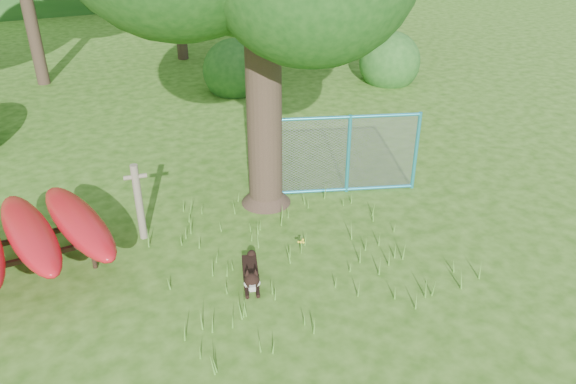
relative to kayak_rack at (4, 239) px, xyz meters
name	(u,v)px	position (x,y,z in m)	size (l,w,h in m)	color
ground	(309,291)	(3.93, -2.08, -0.69)	(80.00, 80.00, 0.00)	#295511
wooden_post	(139,200)	(2.00, 0.32, 0.03)	(0.37, 0.14, 1.35)	#6E6453
kayak_rack	(4,239)	(0.00, 0.00, 0.00)	(3.16, 2.80, 0.90)	black
husky_dog	(251,275)	(3.22, -1.58, -0.54)	(0.46, 0.94, 0.43)	black
fence_section	(348,154)	(5.91, 0.37, 0.09)	(2.58, 0.87, 2.61)	#289DBD
wildflower_clump	(301,243)	(4.23, -1.16, -0.49)	(0.12, 0.10, 0.25)	#548F2E
shrub_right	(388,82)	(10.43, 5.92, -0.69)	(1.80, 1.80, 1.80)	#1E541B
shrub_mid	(236,91)	(5.93, 6.92, -0.69)	(1.80, 1.80, 1.80)	#1E541B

